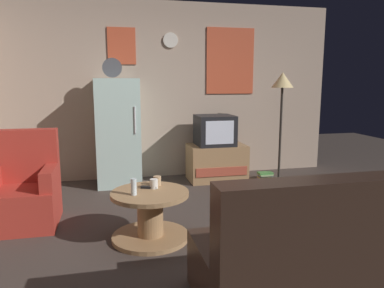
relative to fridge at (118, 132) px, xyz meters
The scene contains 14 objects.
ground_plane 2.34m from the fridge, 69.82° to the right, with size 12.00×12.00×0.00m, color #3D332D.
wall_with_art 1.02m from the fridge, 25.61° to the left, with size 5.20×0.12×2.62m.
fridge is the anchor object (origin of this frame).
tv_stand 1.51m from the fridge, ahead, with size 0.84×0.53×0.53m.
crt_tv 1.40m from the fridge, ahead, with size 0.54×0.51×0.44m.
standing_lamp 2.45m from the fridge, ahead, with size 0.32×0.32×1.59m.
coffee_table 2.04m from the fridge, 83.53° to the right, with size 0.72×0.72×0.46m.
wine_glass 2.04m from the fridge, 87.92° to the right, with size 0.05×0.05×0.15m, color silver.
mug_ceramic_white 1.90m from the fridge, 81.67° to the right, with size 0.08×0.08×0.09m, color silver.
mug_ceramic_tan 1.81m from the fridge, 79.80° to the right, with size 0.08×0.08×0.09m, color tan.
remote_control 1.89m from the fridge, 83.04° to the right, with size 0.15×0.04×0.02m, color black.
armchair 1.69m from the fridge, 127.88° to the right, with size 0.68×0.68×0.96m.
couch 3.48m from the fridge, 68.70° to the right, with size 1.70×0.80×0.92m.
book_stack 2.28m from the fridge, ahead, with size 0.22×0.17×0.11m.
Camera 1 is at (-0.89, -3.12, 1.46)m, focal length 34.19 mm.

